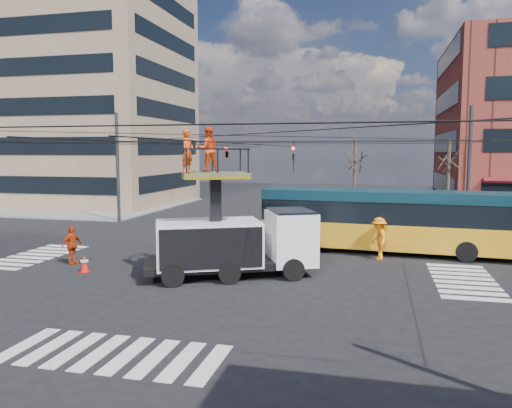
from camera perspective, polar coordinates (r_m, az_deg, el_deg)
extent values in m
plane|color=black|center=(22.70, -3.31, -7.21)|extent=(120.00, 120.00, 0.00)
cube|color=slate|center=(50.56, -19.36, -0.16)|extent=(18.00, 18.00, 0.12)
cube|color=#93715E|center=(54.26, -19.06, 16.10)|extent=(18.00, 16.00, 30.00)
cube|color=black|center=(46.88, -23.81, 2.01)|extent=(15.30, 0.12, 1.50)
cube|color=black|center=(49.23, -9.69, 2.60)|extent=(0.12, 13.60, 1.50)
cube|color=black|center=(46.79, -23.98, 6.08)|extent=(15.30, 0.12, 1.50)
cube|color=black|center=(49.15, -9.76, 6.48)|extent=(0.12, 13.60, 1.50)
cube|color=black|center=(46.94, -24.15, 10.15)|extent=(15.30, 0.12, 1.50)
cube|color=black|center=(49.30, -9.83, 10.35)|extent=(0.12, 13.60, 1.50)
cube|color=black|center=(47.33, -24.33, 14.17)|extent=(15.30, 0.12, 1.50)
cube|color=black|center=(49.67, -9.90, 14.19)|extent=(0.12, 13.60, 1.50)
cube|color=black|center=(47.95, -24.51, 18.10)|extent=(15.30, 0.12, 1.50)
cube|color=black|center=(50.26, -9.97, 17.95)|extent=(0.12, 13.60, 1.50)
cube|color=black|center=(51.06, -10.04, 21.61)|extent=(0.12, 13.60, 1.50)
cube|color=black|center=(45.55, 20.60, 2.18)|extent=(0.12, 13.60, 1.58)
cube|color=black|center=(45.48, 20.77, 6.58)|extent=(0.12, 13.60, 1.57)
cube|color=black|center=(45.67, 20.93, 10.97)|extent=(0.12, 13.60, 1.57)
cube|color=black|center=(46.13, 21.10, 15.30)|extent=(0.12, 13.60, 1.57)
cylinder|color=#2D2D30|center=(33.61, 23.15, 3.50)|extent=(0.24, 0.24, 8.00)
cylinder|color=#2D2D30|center=(37.95, -15.53, 4.00)|extent=(0.24, 0.24, 8.00)
cylinder|color=black|center=(33.76, 2.61, 6.87)|extent=(24.00, 0.03, 0.03)
cylinder|color=black|center=(11.20, -21.88, 8.22)|extent=(24.00, 0.03, 0.03)
cylinder|color=black|center=(22.11, -3.41, 7.85)|extent=(24.02, 24.02, 0.03)
cylinder|color=black|center=(22.11, -3.41, 7.85)|extent=(24.02, 24.02, 0.03)
cylinder|color=black|center=(20.96, -4.37, 7.12)|extent=(24.00, 0.03, 0.03)
cylinder|color=black|center=(23.25, -2.53, 7.02)|extent=(24.00, 0.03, 0.03)
cylinder|color=black|center=(22.48, -6.35, 6.77)|extent=(0.03, 24.00, 0.03)
cylinder|color=black|center=(21.78, -0.36, 6.84)|extent=(0.03, 24.00, 0.03)
imported|color=black|center=(24.46, 4.32, 5.79)|extent=(0.16, 0.20, 1.00)
imported|color=black|center=(27.32, -3.34, 6.34)|extent=(0.26, 1.24, 0.50)
cylinder|color=#382B21|center=(34.73, 11.20, 2.28)|extent=(0.24, 0.24, 6.00)
cylinder|color=#382B21|center=(35.00, 21.07, 2.02)|extent=(0.24, 0.24, 6.00)
cube|color=black|center=(20.93, -2.97, -6.79)|extent=(7.28, 4.94, 0.30)
cube|color=white|center=(21.25, 3.98, -3.85)|extent=(2.64, 2.93, 2.20)
cube|color=black|center=(21.13, 4.00, -1.72)|extent=(2.42, 2.76, 0.80)
cube|color=white|center=(20.64, -5.47, -4.44)|extent=(4.86, 4.03, 1.80)
cylinder|color=black|center=(20.34, 4.27, -7.47)|extent=(0.96, 0.70, 0.90)
cylinder|color=black|center=(22.51, 2.70, -6.14)|extent=(0.96, 0.70, 0.90)
cylinder|color=black|center=(19.82, -3.07, -7.82)|extent=(0.96, 0.70, 0.90)
cylinder|color=black|center=(22.04, -3.92, -6.41)|extent=(0.96, 0.70, 0.90)
cylinder|color=black|center=(19.64, -9.49, -8.03)|extent=(0.96, 0.70, 0.90)
cylinder|color=black|center=(21.88, -9.68, -6.58)|extent=(0.96, 0.70, 0.90)
cube|color=black|center=(20.47, -4.67, -0.58)|extent=(0.60, 0.60, 2.89)
cube|color=brown|center=(20.36, -4.70, 3.46)|extent=(3.24, 3.00, 0.12)
cube|color=yellow|center=(20.36, -4.70, 3.12)|extent=(3.24, 3.00, 0.12)
imported|color=#EC400E|center=(19.77, -7.83, 5.99)|extent=(0.53, 0.69, 1.70)
imported|color=#EC400E|center=(20.89, -5.51, 6.24)|extent=(1.15, 1.09, 1.87)
cube|color=orange|center=(26.58, 14.59, -3.36)|extent=(12.80, 3.62, 1.30)
cube|color=black|center=(26.42, 14.66, -0.79)|extent=(12.80, 3.57, 1.10)
cube|color=#0C2935|center=(26.34, 14.70, 0.94)|extent=(12.80, 3.62, 0.50)
cube|color=orange|center=(27.58, 1.63, -1.47)|extent=(0.45, 2.48, 2.80)
cube|color=black|center=(27.76, 1.52, -3.82)|extent=(0.36, 2.60, 0.30)
cube|color=gold|center=(27.41, 1.84, 1.12)|extent=(0.23, 1.60, 0.35)
cylinder|color=black|center=(26.16, 4.65, -4.33)|extent=(1.02, 0.38, 1.00)
cylinder|color=black|center=(28.42, 5.78, -3.51)|extent=(1.02, 0.38, 1.00)
cylinder|color=black|center=(25.54, 22.93, -5.05)|extent=(1.02, 0.38, 1.00)
cylinder|color=black|center=(27.85, 22.55, -4.14)|extent=(1.02, 0.38, 1.00)
cone|color=#FF170A|center=(22.89, -19.02, -6.44)|extent=(0.36, 0.36, 0.76)
imported|color=red|center=(24.53, -20.30, -4.44)|extent=(0.73, 1.13, 1.79)
imported|color=orange|center=(24.77, 13.86, -3.84)|extent=(1.13, 1.49, 2.05)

